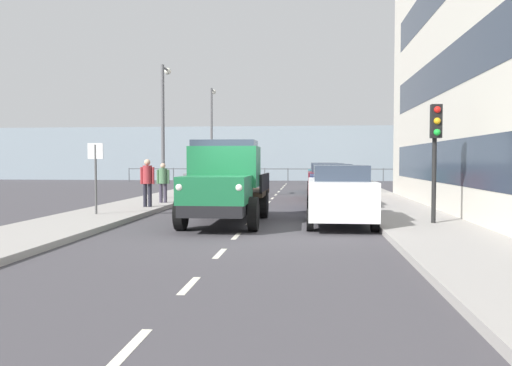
# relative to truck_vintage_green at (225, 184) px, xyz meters

# --- Properties ---
(ground_plane) EXTENTS (80.00, 80.00, 0.00)m
(ground_plane) POSITION_rel_truck_vintage_green_xyz_m (-0.64, -9.30, -1.18)
(ground_plane) COLOR #423F44
(sidewalk_left) EXTENTS (2.62, 42.30, 0.15)m
(sidewalk_left) POSITION_rel_truck_vintage_green_xyz_m (-5.53, -9.30, -1.10)
(sidewalk_left) COLOR #9E9993
(sidewalk_left) RESTS_ON ground_plane
(sidewalk_right) EXTENTS (2.62, 42.30, 0.15)m
(sidewalk_right) POSITION_rel_truck_vintage_green_xyz_m (4.25, -9.30, -1.10)
(sidewalk_right) COLOR #9E9993
(sidewalk_right) RESTS_ON ground_plane
(road_centreline_markings) EXTENTS (0.12, 37.18, 0.01)m
(road_centreline_markings) POSITION_rel_truck_vintage_green_xyz_m (-0.64, -8.21, -1.17)
(road_centreline_markings) COLOR silver
(road_centreline_markings) RESTS_ON ground_plane
(sea_horizon) EXTENTS (80.00, 0.80, 5.00)m
(sea_horizon) POSITION_rel_truck_vintage_green_xyz_m (-0.64, -33.45, 1.32)
(sea_horizon) COLOR #84939E
(sea_horizon) RESTS_ON ground_plane
(seawall_railing) EXTENTS (28.08, 0.08, 1.20)m
(seawall_railing) POSITION_rel_truck_vintage_green_xyz_m (-0.64, -29.85, -0.26)
(seawall_railing) COLOR #4C5156
(seawall_railing) RESTS_ON ground_plane
(truck_vintage_green) EXTENTS (2.17, 5.64, 2.43)m
(truck_vintage_green) POSITION_rel_truck_vintage_green_xyz_m (0.00, 0.00, 0.00)
(truck_vintage_green) COLOR black
(truck_vintage_green) RESTS_ON ground_plane
(car_white_kerbside_near) EXTENTS (1.85, 4.17, 1.72)m
(car_white_kerbside_near) POSITION_rel_truck_vintage_green_xyz_m (-3.27, -0.15, -0.28)
(car_white_kerbside_near) COLOR white
(car_white_kerbside_near) RESTS_ON ground_plane
(car_navy_kerbside_1) EXTENTS (1.76, 3.84, 1.72)m
(car_navy_kerbside_1) POSITION_rel_truck_vintage_green_xyz_m (-3.27, -5.17, -0.29)
(car_navy_kerbside_1) COLOR navy
(car_navy_kerbside_1) RESTS_ON ground_plane
(car_maroon_kerbside_2) EXTENTS (1.88, 3.82, 1.72)m
(car_maroon_kerbside_2) POSITION_rel_truck_vintage_green_xyz_m (-3.27, -10.37, -0.28)
(car_maroon_kerbside_2) COLOR maroon
(car_maroon_kerbside_2) RESTS_ON ground_plane
(car_teal_kerbside_3) EXTENTS (1.89, 4.48, 1.72)m
(car_teal_kerbside_3) POSITION_rel_truck_vintage_green_xyz_m (-3.27, -15.75, -0.28)
(car_teal_kerbside_3) COLOR #1E6670
(car_teal_kerbside_3) RESTS_ON ground_plane
(car_grey_oppositeside_0) EXTENTS (1.89, 4.68, 1.72)m
(car_grey_oppositeside_0) POSITION_rel_truck_vintage_green_xyz_m (1.99, -9.19, -0.28)
(car_grey_oppositeside_0) COLOR slate
(car_grey_oppositeside_0) RESTS_ON ground_plane
(pedestrian_in_dark_coat) EXTENTS (0.53, 0.34, 1.75)m
(pedestrian_in_dark_coat) POSITION_rel_truck_vintage_green_xyz_m (3.48, -3.81, 0.00)
(pedestrian_in_dark_coat) COLOR black
(pedestrian_in_dark_coat) RESTS_ON sidewalk_right
(pedestrian_couple_b) EXTENTS (0.53, 0.34, 1.59)m
(pedestrian_couple_b) POSITION_rel_truck_vintage_green_xyz_m (3.44, -5.73, -0.10)
(pedestrian_couple_b) COLOR #383342
(pedestrian_couple_b) RESTS_ON sidewalk_right
(traffic_light_near) EXTENTS (0.28, 0.41, 3.20)m
(traffic_light_near) POSITION_rel_truck_vintage_green_xyz_m (-5.79, 0.32, 1.29)
(traffic_light_near) COLOR black
(traffic_light_near) RESTS_ON sidewalk_left
(lamp_post_promenade) EXTENTS (0.32, 1.14, 6.02)m
(lamp_post_promenade) POSITION_rel_truck_vintage_green_xyz_m (4.17, -8.51, 2.59)
(lamp_post_promenade) COLOR #59595B
(lamp_post_promenade) RESTS_ON sidewalk_right
(lamp_post_far) EXTENTS (0.32, 1.14, 6.59)m
(lamp_post_far) POSITION_rel_truck_vintage_green_xyz_m (4.15, -20.29, 2.89)
(lamp_post_far) COLOR #59595B
(lamp_post_far) RESTS_ON sidewalk_right
(street_sign) EXTENTS (0.50, 0.07, 2.25)m
(street_sign) POSITION_rel_truck_vintage_green_xyz_m (4.32, -1.14, 0.50)
(street_sign) COLOR #4C4C4C
(street_sign) RESTS_ON sidewalk_right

